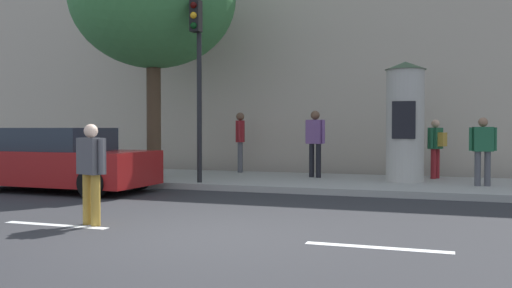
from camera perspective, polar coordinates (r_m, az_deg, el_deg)
The scene contains 12 objects.
ground_plane at distance 7.70m, azimuth -5.83°, elevation -9.39°, with size 80.00×80.00×0.00m, color #2B2B2D.
sidewalk_curb at distance 14.28m, azimuth 6.13°, elevation -3.97°, with size 36.00×4.00×0.15m, color #9E9B93.
lane_markings at distance 7.70m, azimuth -5.83°, elevation -9.36°, with size 25.80×0.16×0.01m.
building_backdrop at distance 19.30m, azimuth 9.55°, elevation 9.58°, with size 36.00×5.00×8.28m, color #B7A893.
traffic_light at distance 13.46m, azimuth -6.09°, elevation 8.53°, with size 0.24×0.45×4.37m.
poster_column at distance 14.06m, azimuth 15.17°, elevation 2.31°, with size 1.01×1.01×2.96m.
pedestrian_near_pole at distance 8.70m, azimuth -16.69°, elevation -2.24°, with size 0.58×0.38×1.54m.
pedestrian_in_red_top at distance 16.48m, azimuth -1.65°, elevation 0.72°, with size 0.34×0.56×1.79m.
pedestrian_in_light_jacket at distance 14.85m, azimuth 6.18°, elevation 0.69°, with size 0.58×0.49×1.79m.
pedestrian_tallest at distance 13.58m, azimuth 22.42°, elevation -0.21°, with size 0.60×0.31×1.57m.
pedestrian_with_backpack at distance 15.17m, azimuth 18.15°, elevation 0.04°, with size 0.49×0.57×1.55m.
parked_car_silver at distance 13.65m, azimuth -19.68°, elevation -1.62°, with size 4.41×2.06×1.48m.
Camera 1 is at (3.19, -6.85, 1.47)m, focal length 38.65 mm.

